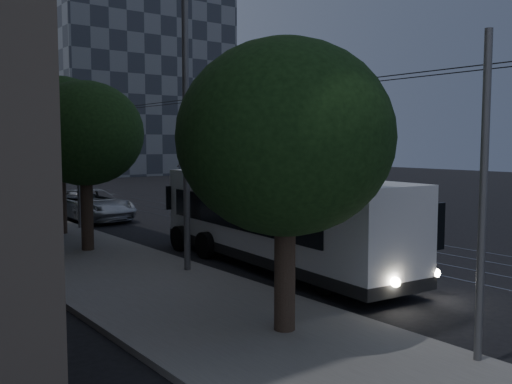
{
  "coord_description": "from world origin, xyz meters",
  "views": [
    {
      "loc": [
        -14.49,
        -15.52,
        4.05
      ],
      "look_at": [
        -0.22,
        3.31,
        1.99
      ],
      "focal_mm": 40.0,
      "sensor_mm": 36.0,
      "label": 1
    }
  ],
  "objects_px": {
    "car_white_a": "(82,202)",
    "car_white_c": "(18,188)",
    "pickup_silver": "(91,205)",
    "car_white_b": "(40,198)",
    "trolleybus": "(272,218)",
    "streetlamp_near": "(198,64)",
    "streetlamp_far": "(23,113)"
  },
  "relations": [
    {
      "from": "car_white_a",
      "to": "car_white_c",
      "type": "height_order",
      "value": "car_white_c"
    },
    {
      "from": "pickup_silver",
      "to": "car_white_b",
      "type": "height_order",
      "value": "pickup_silver"
    },
    {
      "from": "car_white_a",
      "to": "car_white_b",
      "type": "distance_m",
      "value": 3.12
    },
    {
      "from": "trolleybus",
      "to": "car_white_a",
      "type": "xyz_separation_m",
      "value": [
        0.2,
        17.89,
        -0.97
      ]
    },
    {
      "from": "streetlamp_near",
      "to": "streetlamp_far",
      "type": "bearing_deg",
      "value": 88.52
    },
    {
      "from": "streetlamp_near",
      "to": "streetlamp_far",
      "type": "xyz_separation_m",
      "value": [
        0.54,
        20.98,
        -0.64
      ]
    },
    {
      "from": "pickup_silver",
      "to": "car_white_b",
      "type": "bearing_deg",
      "value": 90.26
    },
    {
      "from": "pickup_silver",
      "to": "car_white_a",
      "type": "xyz_separation_m",
      "value": [
        0.84,
        3.64,
        -0.19
      ]
    },
    {
      "from": "car_white_c",
      "to": "car_white_a",
      "type": "bearing_deg",
      "value": -105.56
    },
    {
      "from": "pickup_silver",
      "to": "car_white_b",
      "type": "xyz_separation_m",
      "value": [
        -0.76,
        6.32,
        -0.1
      ]
    },
    {
      "from": "streetlamp_near",
      "to": "trolleybus",
      "type": "bearing_deg",
      "value": -13.11
    },
    {
      "from": "pickup_silver",
      "to": "streetlamp_far",
      "type": "relative_size",
      "value": 0.61
    },
    {
      "from": "trolleybus",
      "to": "streetlamp_far",
      "type": "distance_m",
      "value": 22.04
    },
    {
      "from": "car_white_a",
      "to": "car_white_b",
      "type": "bearing_deg",
      "value": 121.14
    },
    {
      "from": "car_white_b",
      "to": "streetlamp_near",
      "type": "relative_size",
      "value": 0.46
    },
    {
      "from": "car_white_b",
      "to": "streetlamp_near",
      "type": "height_order",
      "value": "streetlamp_near"
    },
    {
      "from": "car_white_a",
      "to": "streetlamp_near",
      "type": "xyz_separation_m",
      "value": [
        -2.63,
        -17.32,
        5.8
      ]
    },
    {
      "from": "trolleybus",
      "to": "streetlamp_far",
      "type": "height_order",
      "value": "streetlamp_far"
    },
    {
      "from": "trolleybus",
      "to": "car_white_b",
      "type": "relative_size",
      "value": 2.36
    },
    {
      "from": "trolleybus",
      "to": "pickup_silver",
      "type": "xyz_separation_m",
      "value": [
        -0.64,
        14.25,
        -0.78
      ]
    },
    {
      "from": "car_white_c",
      "to": "streetlamp_near",
      "type": "xyz_separation_m",
      "value": [
        -1.84,
        -27.89,
        5.63
      ]
    },
    {
      "from": "car_white_b",
      "to": "car_white_c",
      "type": "bearing_deg",
      "value": 100.16
    },
    {
      "from": "trolleybus",
      "to": "car_white_b",
      "type": "xyz_separation_m",
      "value": [
        -1.4,
        20.57,
        -0.87
      ]
    },
    {
      "from": "trolleybus",
      "to": "pickup_silver",
      "type": "relative_size",
      "value": 1.99
    },
    {
      "from": "car_white_c",
      "to": "streetlamp_far",
      "type": "bearing_deg",
      "value": -120.5
    },
    {
      "from": "car_white_a",
      "to": "car_white_c",
      "type": "xyz_separation_m",
      "value": [
        -0.8,
        10.56,
        0.17
      ]
    },
    {
      "from": "car_white_c",
      "to": "streetlamp_far",
      "type": "relative_size",
      "value": 0.5
    },
    {
      "from": "trolleybus",
      "to": "streetlamp_far",
      "type": "xyz_separation_m",
      "value": [
        -1.89,
        21.55,
        4.2
      ]
    },
    {
      "from": "car_white_c",
      "to": "streetlamp_near",
      "type": "bearing_deg",
      "value": -113.64
    },
    {
      "from": "car_white_a",
      "to": "streetlamp_near",
      "type": "relative_size",
      "value": 0.34
    },
    {
      "from": "car_white_b",
      "to": "streetlamp_far",
      "type": "distance_m",
      "value": 5.19
    },
    {
      "from": "car_white_b",
      "to": "car_white_c",
      "type": "distance_m",
      "value": 7.92
    }
  ]
}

